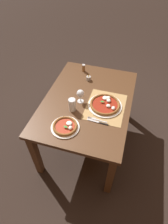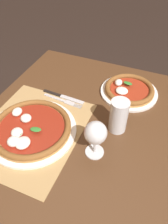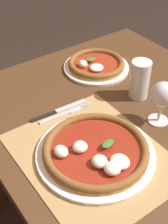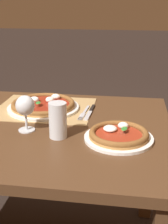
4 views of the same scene
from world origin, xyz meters
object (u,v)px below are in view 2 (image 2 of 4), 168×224
object	(u,v)px
pizza_near	(31,128)
pint_glass	(119,116)
pizza_far	(129,90)
fork	(63,101)
wine_glass	(96,134)
knife	(63,97)

from	to	relation	value
pizza_near	pint_glass	bearing A→B (deg)	115.91
pizza_far	fork	world-z (taller)	pizza_far
pizza_near	wine_glass	world-z (taller)	wine_glass
pizza_far	knife	size ratio (longest dim) A/B	1.27
pizza_near	pint_glass	distance (m)	0.35
pint_glass	wine_glass	bearing A→B (deg)	-16.24
pizza_near	knife	world-z (taller)	pizza_near
pint_glass	fork	world-z (taller)	pint_glass
pizza_far	knife	xyz separation A→B (m)	(0.15, -0.28, -0.01)
pizza_near	fork	distance (m)	0.22
pizza_near	pint_glass	size ratio (longest dim) A/B	2.47
fork	knife	xyz separation A→B (m)	(-0.03, -0.01, 0.00)
pizza_far	fork	size ratio (longest dim) A/B	1.37
pizza_far	pint_glass	bearing A→B (deg)	2.98
pizza_far	wine_glass	size ratio (longest dim) A/B	1.77
fork	knife	distance (m)	0.03
pizza_near	knife	bearing A→B (deg)	174.78
fork	pint_glass	bearing A→B (deg)	77.24
pizza_far	knife	world-z (taller)	pizza_far
fork	pizza_far	bearing A→B (deg)	123.77
wine_glass	knife	distance (m)	0.36
pizza_far	fork	distance (m)	0.32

